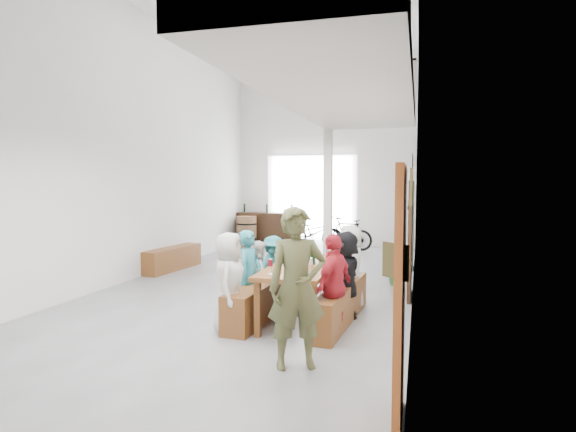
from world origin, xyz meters
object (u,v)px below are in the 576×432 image
(side_bench, at_px, (172,259))
(bench_inner, at_px, (265,298))
(serving_counter, at_px, (268,229))
(host_standing, at_px, (297,288))
(tasting_table, at_px, (302,271))
(oak_barrel, at_px, (247,231))
(bicycle_near, at_px, (315,232))

(side_bench, bearing_deg, bench_inner, -43.52)
(bench_inner, height_order, serving_counter, serving_counter)
(host_standing, bearing_deg, side_bench, 105.68)
(tasting_table, distance_m, side_bench, 4.86)
(oak_barrel, xyz_separation_m, host_standing, (3.88, -9.04, 0.39))
(oak_barrel, bearing_deg, side_bench, -93.04)
(side_bench, relative_size, oak_barrel, 1.95)
(side_bench, height_order, serving_counter, serving_counter)
(oak_barrel, xyz_separation_m, bicycle_near, (2.12, 0.22, 0.01))
(tasting_table, bearing_deg, oak_barrel, 115.51)
(side_bench, xyz_separation_m, serving_counter, (0.75, 4.71, 0.25))
(oak_barrel, relative_size, host_standing, 0.54)
(host_standing, distance_m, bicycle_near, 9.43)
(host_standing, bearing_deg, bench_inner, 92.70)
(serving_counter, bearing_deg, oak_barrel, -132.46)
(bench_inner, bearing_deg, tasting_table, -1.63)
(oak_barrel, height_order, host_standing, host_standing)
(tasting_table, distance_m, oak_barrel, 8.10)
(bench_inner, bearing_deg, serving_counter, 111.29)
(bench_inner, xyz_separation_m, serving_counter, (-2.42, 7.72, 0.24))
(bicycle_near, bearing_deg, side_bench, 164.16)
(tasting_table, bearing_deg, side_bench, 140.45)
(serving_counter, relative_size, bicycle_near, 1.06)
(serving_counter, xyz_separation_m, bicycle_near, (1.59, -0.25, -0.03))
(side_bench, xyz_separation_m, oak_barrel, (0.22, 4.23, 0.21))
(tasting_table, relative_size, bicycle_near, 1.17)
(oak_barrel, bearing_deg, tasting_table, -64.26)
(tasting_table, distance_m, host_standing, 1.78)
(bench_inner, bearing_deg, host_standing, -58.60)
(bench_inner, bearing_deg, oak_barrel, 116.01)
(host_standing, bearing_deg, oak_barrel, 88.42)
(serving_counter, height_order, bicycle_near, serving_counter)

